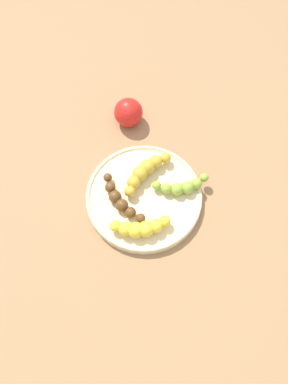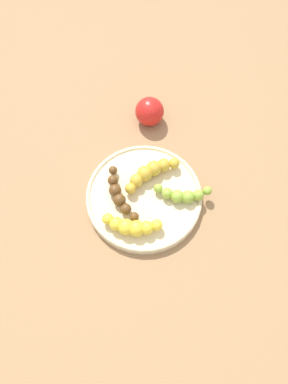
% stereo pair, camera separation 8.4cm
% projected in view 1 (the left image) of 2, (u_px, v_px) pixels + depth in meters
% --- Properties ---
extents(ground_plane, '(2.40, 2.40, 0.00)m').
position_uv_depth(ground_plane, '(144.00, 199.00, 0.88)').
color(ground_plane, '#936D47').
extents(fruit_bowl, '(0.27, 0.27, 0.02)m').
position_uv_depth(fruit_bowl, '(144.00, 197.00, 0.86)').
color(fruit_bowl, beige).
rests_on(fruit_bowl, ground_plane).
extents(banana_green, '(0.11, 0.08, 0.03)m').
position_uv_depth(banana_green, '(182.00, 186.00, 0.85)').
color(banana_green, '#8CAD38').
rests_on(banana_green, fruit_bowl).
extents(banana_spotted, '(0.14, 0.05, 0.04)m').
position_uv_depth(banana_spotted, '(145.00, 172.00, 0.86)').
color(banana_spotted, gold).
rests_on(banana_spotted, fruit_bowl).
extents(banana_overripe, '(0.05, 0.14, 0.03)m').
position_uv_depth(banana_overripe, '(120.00, 200.00, 0.84)').
color(banana_overripe, '#593819').
rests_on(banana_overripe, fruit_bowl).
extents(banana_yellow, '(0.11, 0.09, 0.04)m').
position_uv_depth(banana_yellow, '(141.00, 228.00, 0.81)').
color(banana_yellow, yellow).
rests_on(banana_yellow, fruit_bowl).
extents(apple_red, '(0.07, 0.07, 0.07)m').
position_uv_depth(apple_red, '(128.00, 112.00, 0.94)').
color(apple_red, red).
rests_on(apple_red, ground_plane).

